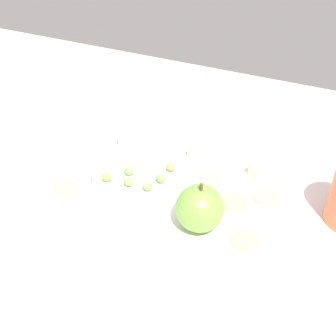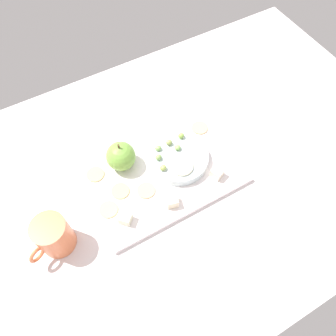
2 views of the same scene
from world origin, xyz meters
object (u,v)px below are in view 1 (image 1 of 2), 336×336
(cheese_cube_1, at_px, (126,138))
(grape_1, at_px, (170,169))
(cracker_2, at_px, (245,240))
(grape_0, at_px, (129,171))
(cracker_0, at_px, (208,182))
(cracker_1, at_px, (267,196))
(cheese_cube_0, at_px, (198,151))
(cracker_4, at_px, (235,202))
(grape_3, at_px, (148,187))
(apple_slice_0, at_px, (150,157))
(grape_4, at_px, (129,182))
(cheese_cube_2, at_px, (259,171))
(grape_5, at_px, (107,177))
(apple_whole, at_px, (200,208))
(grape_2, at_px, (161,178))
(platter, at_px, (169,187))
(cracker_3, at_px, (66,187))
(serving_dish, at_px, (137,175))

(cheese_cube_1, bearing_deg, grape_1, -32.33)
(cracker_2, bearing_deg, grape_0, 166.83)
(cracker_0, distance_m, cracker_1, 0.10)
(cheese_cube_0, distance_m, cracker_4, 0.13)
(grape_0, distance_m, grape_3, 0.05)
(cracker_2, distance_m, apple_slice_0, 0.22)
(grape_4, bearing_deg, cracker_0, 35.82)
(cheese_cube_2, bearing_deg, apple_slice_0, -164.85)
(apple_slice_0, bearing_deg, cracker_0, 1.81)
(cheese_cube_1, relative_size, grape_5, 1.66)
(cracker_1, relative_size, apple_slice_0, 0.81)
(cracker_4, bearing_deg, grape_1, 177.13)
(cracker_1, relative_size, cracker_2, 1.00)
(apple_whole, height_order, grape_2, apple_whole)
(platter, bearing_deg, grape_2, -98.49)
(grape_3, bearing_deg, cracker_3, -171.27)
(serving_dish, distance_m, grape_2, 0.06)
(cracker_0, bearing_deg, cheese_cube_2, 30.70)
(cheese_cube_0, height_order, grape_3, grape_3)
(apple_slice_0, bearing_deg, cracker_2, -27.28)
(grape_2, bearing_deg, cracker_0, 39.30)
(cracker_4, bearing_deg, cracker_3, -165.78)
(platter, relative_size, cheese_cube_2, 14.20)
(cheese_cube_2, xyz_separation_m, grape_2, (-0.14, -0.10, 0.02))
(cracker_1, relative_size, grape_4, 2.75)
(serving_dish, xyz_separation_m, cheese_cube_0, (0.08, 0.10, 0.00))
(serving_dish, bearing_deg, grape_0, -111.28)
(cracker_4, relative_size, grape_4, 2.75)
(platter, distance_m, grape_2, 0.05)
(cracker_1, bearing_deg, cracker_3, -162.53)
(grape_5, bearing_deg, serving_dish, 53.39)
(serving_dish, distance_m, cheese_cube_0, 0.12)
(cracker_0, relative_size, grape_3, 2.75)
(cheese_cube_1, bearing_deg, apple_whole, -37.49)
(cheese_cube_1, bearing_deg, grape_0, -62.20)
(grape_5, bearing_deg, grape_2, 19.45)
(cracker_4, distance_m, grape_3, 0.14)
(cracker_0, bearing_deg, cracker_4, -28.06)
(cheese_cube_0, bearing_deg, grape_5, -127.54)
(serving_dish, bearing_deg, grape_1, 13.40)
(serving_dish, distance_m, grape_3, 0.06)
(cheese_cube_2, distance_m, apple_slice_0, 0.19)
(grape_2, bearing_deg, grape_4, -149.69)
(cheese_cube_2, xyz_separation_m, cracker_0, (-0.08, -0.05, -0.01))
(platter, distance_m, cracker_3, 0.17)
(cheese_cube_1, distance_m, cheese_cube_2, 0.25)
(cracker_1, bearing_deg, grape_4, -159.14)
(grape_3, bearing_deg, cracker_4, 19.80)
(cheese_cube_0, relative_size, cracker_4, 0.60)
(cracker_4, height_order, grape_0, grape_0)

